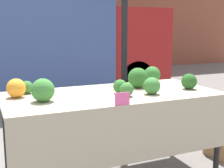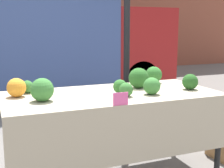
{
  "view_description": "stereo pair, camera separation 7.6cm",
  "coord_description": "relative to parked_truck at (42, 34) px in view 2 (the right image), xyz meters",
  "views": [
    {
      "loc": [
        -1.05,
        -2.41,
        1.34
      ],
      "look_at": [
        0.0,
        0.0,
        0.87
      ],
      "focal_mm": 50.0,
      "sensor_mm": 36.0,
      "label": 1
    },
    {
      "loc": [
        -0.98,
        -2.44,
        1.34
      ],
      "look_at": [
        0.0,
        0.0,
        0.87
      ],
      "focal_mm": 50.0,
      "sensor_mm": 36.0,
      "label": 2
    }
  ],
  "objects": [
    {
      "name": "broccoli_head_5",
      "position": [
        0.03,
        -3.77,
        -0.37
      ],
      "size": [
        0.12,
        0.12,
        0.12
      ],
      "color": "#2D6628",
      "rests_on": "market_table"
    },
    {
      "name": "broccoli_head_4",
      "position": [
        0.26,
        -3.91,
        -0.36
      ],
      "size": [
        0.15,
        0.15,
        0.15
      ],
      "color": "#387533",
      "rests_on": "market_table"
    },
    {
      "name": "broccoli_head_3",
      "position": [
        0.68,
        -3.86,
        -0.36
      ],
      "size": [
        0.14,
        0.14,
        0.14
      ],
      "color": "#23511E",
      "rests_on": "market_table"
    },
    {
      "name": "broccoli_head_2",
      "position": [
        -0.71,
        -3.47,
        -0.37
      ],
      "size": [
        0.11,
        0.11,
        0.11
      ],
      "color": "#336B2D",
      "rests_on": "market_table"
    },
    {
      "name": "market_table",
      "position": [
        -0.04,
        -3.8,
        -0.52
      ],
      "size": [
        1.84,
        0.86,
        0.79
      ],
      "color": "tan",
      "rests_on": "ground_plane"
    },
    {
      "name": "orange_cauliflower",
      "position": [
        -0.81,
        -3.59,
        -0.35
      ],
      "size": [
        0.15,
        0.15,
        0.15
      ],
      "color": "orange",
      "rests_on": "market_table"
    },
    {
      "name": "broccoli_head_7",
      "position": [
        0.28,
        -3.62,
        -0.33
      ],
      "size": [
        0.19,
        0.19,
        0.19
      ],
      "color": "#285B23",
      "rests_on": "market_table"
    },
    {
      "name": "broccoli_head_0",
      "position": [
        -0.64,
        -3.82,
        -0.34
      ],
      "size": [
        0.18,
        0.18,
        0.18
      ],
      "color": "#387533",
      "rests_on": "market_table"
    },
    {
      "name": "tent_pole",
      "position": [
        0.46,
        -2.95,
        -0.11
      ],
      "size": [
        0.07,
        0.07,
        2.22
      ],
      "color": "black",
      "rests_on": "ground_plane"
    },
    {
      "name": "parked_truck",
      "position": [
        0.0,
        0.0,
        0.0
      ],
      "size": [
        4.62,
        2.06,
        2.26
      ],
      "color": "#384C84",
      "rests_on": "ground_plane"
    },
    {
      "name": "broccoli_head_6",
      "position": [
        0.02,
        -3.91,
        -0.37
      ],
      "size": [
        0.12,
        0.12,
        0.12
      ],
      "color": "#336B2D",
      "rests_on": "market_table"
    },
    {
      "name": "price_sign",
      "position": [
        -0.14,
        -4.16,
        -0.38
      ],
      "size": [
        0.12,
        0.01,
        0.09
      ],
      "color": "#F45B9E",
      "rests_on": "market_table"
    },
    {
      "name": "broccoli_head_1",
      "position": [
        0.55,
        -3.43,
        -0.34
      ],
      "size": [
        0.17,
        0.17,
        0.17
      ],
      "color": "#2D6628",
      "rests_on": "market_table"
    },
    {
      "name": "romanesco_head",
      "position": [
        -0.55,
        -3.42,
        -0.37
      ],
      "size": [
        0.14,
        0.14,
        0.11
      ],
      "color": "#93B238",
      "rests_on": "market_table"
    }
  ]
}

